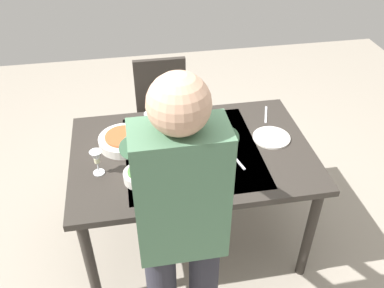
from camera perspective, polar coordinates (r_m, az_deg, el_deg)
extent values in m
plane|color=#9E9384|center=(2.98, 0.00, -12.69)|extent=(6.00, 6.00, 0.00)
cube|color=#332D28|center=(2.45, 0.00, -1.30)|extent=(1.42, 0.94, 0.04)
cube|color=#B2B7C1|center=(2.44, 0.00, -0.97)|extent=(0.78, 0.80, 0.00)
cylinder|color=#332D28|center=(3.14, 10.33, -1.02)|extent=(0.06, 0.06, 0.74)
cylinder|color=#332D28|center=(3.00, -13.54, -3.62)|extent=(0.06, 0.06, 0.74)
cylinder|color=#332D28|center=(2.61, 15.92, -11.86)|extent=(0.06, 0.06, 0.74)
cylinder|color=#332D28|center=(2.45, -13.85, -15.92)|extent=(0.06, 0.06, 0.74)
cube|color=black|center=(3.24, -3.85, 2.74)|extent=(0.40, 0.40, 0.04)
cube|color=#332D28|center=(3.26, -4.41, 8.05)|extent=(0.40, 0.04, 0.45)
cylinder|color=#332D28|center=(3.53, -1.29, 1.56)|extent=(0.04, 0.04, 0.43)
cylinder|color=#332D28|center=(3.50, -6.80, 0.99)|extent=(0.04, 0.04, 0.43)
cylinder|color=#332D28|center=(3.26, -0.37, -1.90)|extent=(0.04, 0.04, 0.43)
cylinder|color=#332D28|center=(3.23, -6.33, -2.54)|extent=(0.04, 0.04, 0.43)
cube|color=#4C7556|center=(1.59, -1.56, -6.73)|extent=(0.36, 0.20, 0.60)
sphere|color=tan|center=(1.35, -1.84, 5.55)|extent=(0.22, 0.22, 0.22)
cylinder|color=#4C7556|center=(1.72, -8.45, -0.13)|extent=(0.08, 0.52, 0.40)
cylinder|color=#4C7556|center=(1.75, 2.77, 1.04)|extent=(0.08, 0.52, 0.40)
cylinder|color=black|center=(2.41, -0.50, 1.47)|extent=(0.07, 0.07, 0.20)
cylinder|color=black|center=(2.33, -0.52, 4.26)|extent=(0.03, 0.03, 0.08)
cylinder|color=black|center=(2.30, -0.52, 5.26)|extent=(0.03, 0.03, 0.02)
cylinder|color=white|center=(2.34, -12.73, -3.87)|extent=(0.06, 0.06, 0.01)
cylinder|color=white|center=(2.32, -12.86, -3.16)|extent=(0.01, 0.01, 0.07)
cone|color=white|center=(2.27, -13.10, -1.77)|extent=(0.07, 0.07, 0.07)
cylinder|color=beige|center=(2.29, -13.03, -2.21)|extent=(0.03, 0.03, 0.03)
cylinder|color=white|center=(2.24, -2.11, -4.92)|extent=(0.06, 0.06, 0.01)
cylinder|color=white|center=(2.22, -2.13, -4.19)|extent=(0.01, 0.01, 0.07)
cone|color=white|center=(2.17, -2.17, -2.76)|extent=(0.07, 0.07, 0.07)
cylinder|color=maroon|center=(2.19, -2.16, -3.21)|extent=(0.03, 0.03, 0.03)
cylinder|color=silver|center=(2.64, -5.86, 3.41)|extent=(0.07, 0.07, 0.09)
cylinder|color=silver|center=(2.67, 0.11, 4.30)|extent=(0.07, 0.07, 0.11)
cylinder|color=silver|center=(2.51, -9.42, 0.43)|extent=(0.30, 0.30, 0.05)
cylinder|color=#C6562D|center=(2.49, -9.48, 0.86)|extent=(0.22, 0.22, 0.03)
cylinder|color=silver|center=(2.24, -7.19, -4.41)|extent=(0.18, 0.18, 0.05)
cylinder|color=#4C843D|center=(2.23, -7.24, -3.97)|extent=(0.13, 0.13, 0.03)
cylinder|color=silver|center=(2.58, 10.93, 0.89)|extent=(0.23, 0.23, 0.01)
cube|color=silver|center=(2.80, 10.19, 4.04)|extent=(0.08, 0.19, 0.00)
cube|color=silver|center=(2.38, 6.25, -2.25)|extent=(0.06, 0.18, 0.00)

